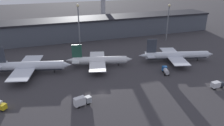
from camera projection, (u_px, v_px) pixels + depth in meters
The scene contains 10 objects.
ground at pixel (102, 93), 90.65m from camera, with size 600.00×600.00×0.00m, color #383538.
terminal_building at pixel (71, 29), 160.57m from camera, with size 227.53×21.88×14.91m.
airplane_0 at pixel (29, 66), 106.55m from camera, with size 41.08×32.65×13.98m.
airplane_1 at pixel (99, 60), 115.16m from camera, with size 35.24×29.10×12.18m.
airplane_2 at pixel (176, 55), 121.52m from camera, with size 42.24×29.08×13.11m.
service_vehicle_1 at pixel (166, 70), 107.25m from camera, with size 3.81×6.65×2.96m.
service_vehicle_2 at pixel (217, 84), 93.83m from camera, with size 6.27×2.82×3.03m.
service_vehicle_3 at pixel (82, 101), 81.19m from camera, with size 6.99×3.82×3.85m.
lamp_post_1 at pixel (79, 22), 134.44m from camera, with size 1.80×1.80×28.72m.
lamp_post_2 at pixel (168, 18), 153.55m from camera, with size 1.80×1.80×26.05m.
Camera 1 is at (-21.14, -76.02, 46.50)m, focal length 35.00 mm.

